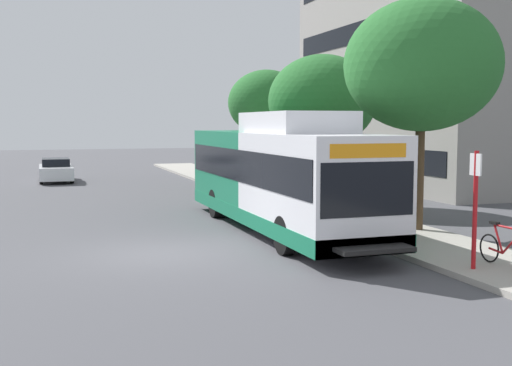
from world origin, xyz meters
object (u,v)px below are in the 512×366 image
Objects in this scene: bicycle_parked at (506,249)px; street_tree_mid_block at (322,101)px; street_tree_near_stop at (422,65)px; bus_stop_sign_pole at (475,201)px; parked_car_far_lane at (56,170)px; transit_bus at (278,176)px; street_tree_far_block at (267,103)px.

street_tree_mid_block is at bearing 85.28° from bicycle_parked.
bus_stop_sign_pole is at bearing -109.76° from street_tree_near_stop.
street_tree_mid_block reaches higher than parked_car_far_lane.
transit_bus is 7.58m from bicycle_parked.
street_tree_mid_block reaches higher than street_tree_far_block.
street_tree_far_block is at bearing 89.19° from street_tree_near_stop.
transit_bus is at bearing 106.34° from bus_stop_sign_pole.
street_tree_far_block reaches higher than bicycle_parked.
street_tree_mid_block is at bearing -91.65° from street_tree_far_block.
street_tree_mid_block is at bearing -55.65° from parked_car_far_lane.
bicycle_parked is 0.30× the size of street_tree_mid_block.
transit_bus is 7.14m from bus_stop_sign_pole.
street_tree_near_stop reaches higher than street_tree_mid_block.
street_tree_near_stop is (1.00, 5.05, 4.46)m from bicycle_parked.
street_tree_far_block is 13.04m from parked_car_far_lane.
parked_car_far_lane is (-8.95, 26.62, 0.10)m from bicycle_parked.
street_tree_far_block is at bearing 88.35° from street_tree_mid_block.
street_tree_near_stop is 7.07m from street_tree_mid_block.
street_tree_far_block reaches higher than transit_bus.
street_tree_near_stop is at bearing -26.90° from transit_bus.
transit_bus is 2.72× the size of parked_car_far_lane.
bus_stop_sign_pole is at bearing -98.40° from street_tree_mid_block.
bus_stop_sign_pole is 0.58× the size of parked_car_far_lane.
street_tree_mid_block is (3.77, 5.11, 2.51)m from transit_bus.
transit_bus is at bearing -126.47° from street_tree_mid_block.
bus_stop_sign_pole is 27.76m from parked_car_far_lane.
street_tree_mid_block is at bearing 90.06° from street_tree_near_stop.
street_tree_far_block is (3.98, 12.36, 2.64)m from transit_bus.
parked_car_far_lane is at bearing 107.15° from bus_stop_sign_pole.
bicycle_parked is at bearing -94.72° from street_tree_mid_block.
street_tree_mid_block reaches higher than bus_stop_sign_pole.
transit_bus is 20.63m from parked_car_far_lane.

